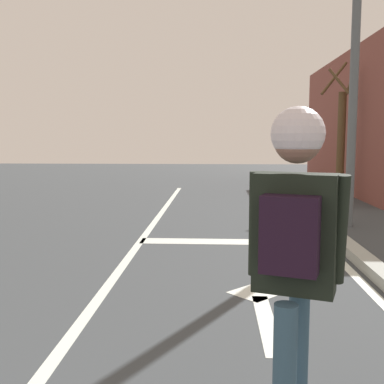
# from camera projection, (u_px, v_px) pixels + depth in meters

# --- Properties ---
(lane_line_center) EXTENTS (0.12, 20.00, 0.01)m
(lane_line_center) POSITION_uv_depth(u_px,v_px,m) (113.00, 279.00, 5.55)
(lane_line_center) COLOR silver
(lane_line_center) RESTS_ON ground
(lane_line_curbside) EXTENTS (0.12, 20.00, 0.01)m
(lane_line_curbside) POSITION_uv_depth(u_px,v_px,m) (362.00, 283.00, 5.40)
(lane_line_curbside) COLOR silver
(lane_line_curbside) RESTS_ON ground
(stop_bar) EXTENTS (3.06, 0.40, 0.01)m
(stop_bar) POSITION_uv_depth(u_px,v_px,m) (235.00, 242.00, 7.52)
(stop_bar) COLOR silver
(stop_bar) RESTS_ON ground
(lane_arrow_stem) EXTENTS (0.16, 1.40, 0.01)m
(lane_arrow_stem) POSITION_uv_depth(u_px,v_px,m) (267.00, 322.00, 4.25)
(lane_arrow_stem) COLOR silver
(lane_arrow_stem) RESTS_ON ground
(lane_arrow_head) EXTENTS (0.71, 0.71, 0.01)m
(lane_arrow_head) POSITION_uv_depth(u_px,v_px,m) (258.00, 291.00, 5.09)
(lane_arrow_head) COLOR silver
(lane_arrow_head) RESTS_ON ground
(skater) EXTENTS (0.46, 0.62, 1.73)m
(skater) POSITION_uv_depth(u_px,v_px,m) (295.00, 237.00, 2.26)
(skater) COLOR #314F63
(skater) RESTS_ON skateboard
(traffic_signal_mast) EXTENTS (5.49, 0.34, 5.37)m
(traffic_signal_mast) POSITION_uv_depth(u_px,v_px,m) (266.00, 8.00, 8.51)
(traffic_signal_mast) COLOR #575F64
(traffic_signal_mast) RESTS_ON ground
(roadside_tree) EXTENTS (1.00, 1.00, 3.70)m
(roadside_tree) POSITION_uv_depth(u_px,v_px,m) (341.00, 139.00, 12.46)
(roadside_tree) COLOR brown
(roadside_tree) RESTS_ON ground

